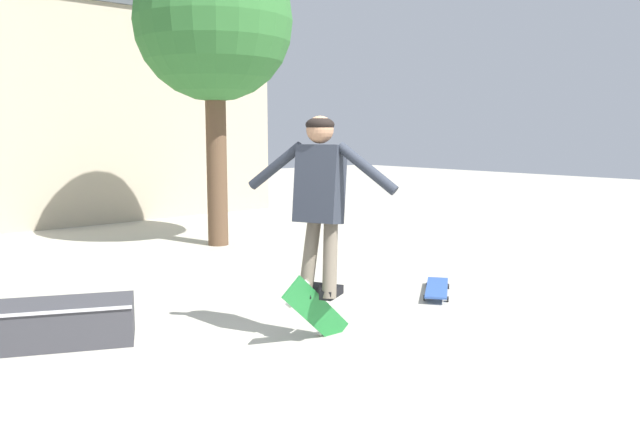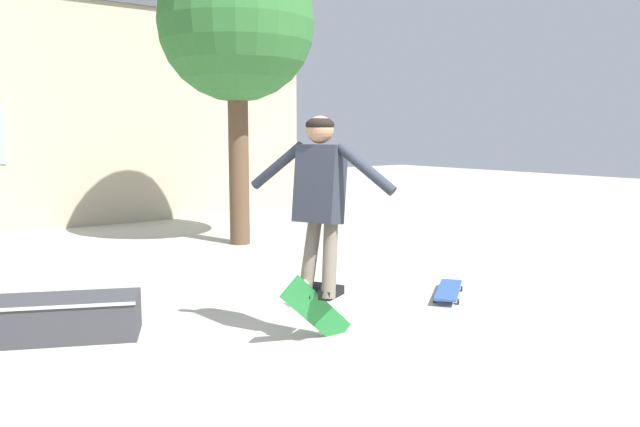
# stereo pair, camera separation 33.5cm
# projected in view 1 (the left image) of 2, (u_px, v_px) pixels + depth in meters

# --- Properties ---
(ground_plane) EXTENTS (40.00, 40.00, 0.00)m
(ground_plane) POSITION_uv_depth(u_px,v_px,m) (357.00, 387.00, 4.07)
(ground_plane) COLOR #B2AD9E
(tree_right) EXTENTS (2.24, 2.24, 4.33)m
(tree_right) POSITION_uv_depth(u_px,v_px,m) (214.00, 24.00, 8.80)
(tree_right) COLOR brown
(tree_right) RESTS_ON ground_plane
(skate_ledge) EXTENTS (1.94, 1.27, 0.33)m
(skate_ledge) POSITION_uv_depth(u_px,v_px,m) (3.00, 327.00, 4.77)
(skate_ledge) COLOR #38383D
(skate_ledge) RESTS_ON ground_plane
(skater) EXTENTS (0.60, 1.16, 1.40)m
(skater) POSITION_uv_depth(u_px,v_px,m) (320.00, 191.00, 4.77)
(skater) COLOR #282D38
(skateboard_flipping) EXTENTS (0.74, 0.21, 0.68)m
(skateboard_flipping) POSITION_uv_depth(u_px,v_px,m) (317.00, 311.00, 4.92)
(skateboard_flipping) COLOR #237F38
(skateboard_resting) EXTENTS (0.80, 0.68, 0.08)m
(skateboard_resting) POSITION_uv_depth(u_px,v_px,m) (437.00, 288.00, 6.38)
(skateboard_resting) COLOR #2D519E
(skateboard_resting) RESTS_ON ground_plane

